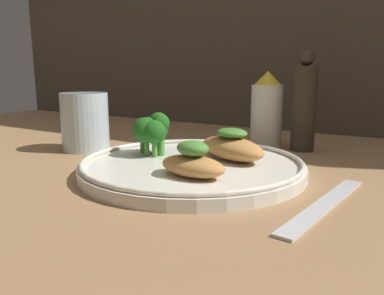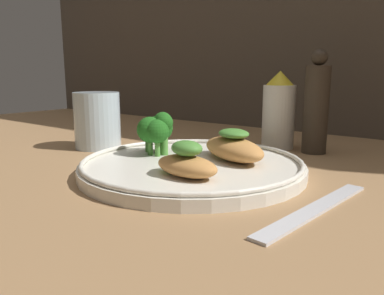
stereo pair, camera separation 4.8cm
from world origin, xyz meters
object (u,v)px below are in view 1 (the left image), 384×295
object	(u,v)px
drinking_glass	(85,122)
broccoli_bunch	(153,129)
sauce_bottle	(267,111)
plate	(192,166)
pepper_grinder	(304,105)

from	to	relation	value
drinking_glass	broccoli_bunch	bearing A→B (deg)	-7.41
sauce_bottle	plate	bearing A→B (deg)	-94.05
pepper_grinder	drinking_glass	size ratio (longest dim) A/B	1.71
drinking_glass	pepper_grinder	bearing A→B (deg)	31.19
broccoli_bunch	plate	bearing A→B (deg)	-9.13
plate	pepper_grinder	world-z (taller)	pepper_grinder
pepper_grinder	drinking_glass	bearing A→B (deg)	-148.81
sauce_bottle	drinking_glass	distance (cm)	31.18
drinking_glass	plate	bearing A→B (deg)	-7.95
broccoli_bunch	drinking_glass	bearing A→B (deg)	172.59
plate	drinking_glass	bearing A→B (deg)	172.05
plate	pepper_grinder	size ratio (longest dim) A/B	1.77
plate	pepper_grinder	xyz separation A→B (cm)	(8.00, 22.13, 6.57)
pepper_grinder	sauce_bottle	bearing A→B (deg)	-180.00
sauce_bottle	pepper_grinder	world-z (taller)	pepper_grinder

